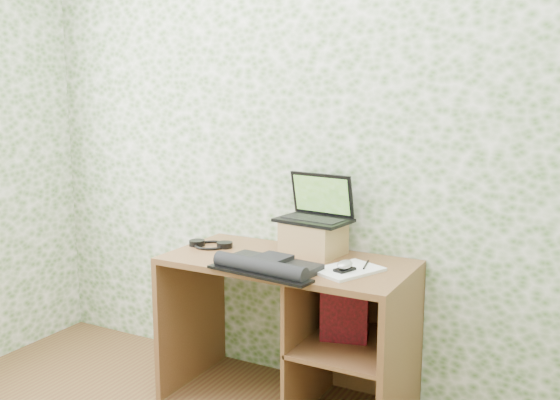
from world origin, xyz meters
The scene contains 10 objects.
wall_back centered at (0.00, 1.75, 1.30)m, with size 3.50×3.50×0.00m, color white.
desk centered at (0.08, 1.47, 0.48)m, with size 1.20×0.60×0.75m.
riser centered at (0.07, 1.58, 0.83)m, with size 0.28×0.23×0.17m, color olive.
laptop centered at (0.07, 1.62, 0.97)m, with size 0.38×0.29×0.23m.
keyboard centered at (0.01, 1.22, 0.78)m, with size 0.53×0.32×0.07m.
headphones centered at (-0.47, 1.47, 0.76)m, with size 0.24×0.20×0.03m.
notepad centered at (0.34, 1.39, 0.76)m, with size 0.21×0.30×0.01m, color silver.
mouse centered at (0.34, 1.35, 0.78)m, with size 0.06×0.10×0.04m, color silver.
pen centered at (0.39, 1.48, 0.77)m, with size 0.01×0.01×0.14m, color black.
red_box centered at (0.30, 1.44, 0.52)m, with size 0.22×0.07×0.27m, color maroon.
Camera 1 is at (1.35, -1.16, 1.57)m, focal length 40.00 mm.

